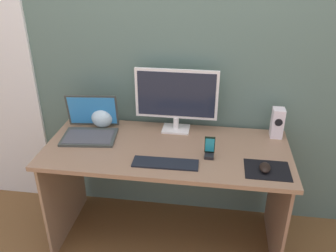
% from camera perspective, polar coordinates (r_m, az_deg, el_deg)
% --- Properties ---
extents(ground_plane, '(8.00, 8.00, 0.00)m').
position_cam_1_polar(ground_plane, '(2.63, -0.19, -17.41)').
color(ground_plane, brown).
extents(wall_back, '(6.00, 0.04, 2.50)m').
position_cam_1_polar(wall_back, '(2.33, 1.14, 12.27)').
color(wall_back, '#536C62').
rests_on(wall_back, ground_plane).
extents(desk, '(1.51, 0.66, 0.74)m').
position_cam_1_polar(desk, '(2.26, -0.22, -6.69)').
color(desk, '#8F6C52').
rests_on(desk, ground_plane).
extents(monitor, '(0.54, 0.14, 0.43)m').
position_cam_1_polar(monitor, '(2.29, 1.35, 4.62)').
color(monitor, white).
rests_on(monitor, desk).
extents(speaker_right, '(0.08, 0.09, 0.20)m').
position_cam_1_polar(speaker_right, '(2.36, 17.26, 0.49)').
color(speaker_right, white).
rests_on(speaker_right, desk).
extents(laptop, '(0.37, 0.32, 0.25)m').
position_cam_1_polar(laptop, '(2.36, -12.44, -0.31)').
color(laptop, '#3B3F3A').
rests_on(laptop, desk).
extents(fishbowl, '(0.15, 0.15, 0.15)m').
position_cam_1_polar(fishbowl, '(2.44, -10.55, 1.49)').
color(fishbowl, silver).
rests_on(fishbowl, desk).
extents(keyboard_external, '(0.38, 0.12, 0.01)m').
position_cam_1_polar(keyboard_external, '(2.02, -0.42, -6.05)').
color(keyboard_external, black).
rests_on(keyboard_external, desk).
extents(mousepad, '(0.25, 0.20, 0.00)m').
position_cam_1_polar(mousepad, '(2.05, 15.75, -6.85)').
color(mousepad, black).
rests_on(mousepad, desk).
extents(mouse, '(0.07, 0.11, 0.04)m').
position_cam_1_polar(mouse, '(2.03, 15.41, -6.49)').
color(mouse, black).
rests_on(mouse, mousepad).
extents(phone_in_dock, '(0.06, 0.06, 0.14)m').
position_cam_1_polar(phone_in_dock, '(2.08, 6.72, -3.86)').
color(phone_in_dock, black).
rests_on(phone_in_dock, desk).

